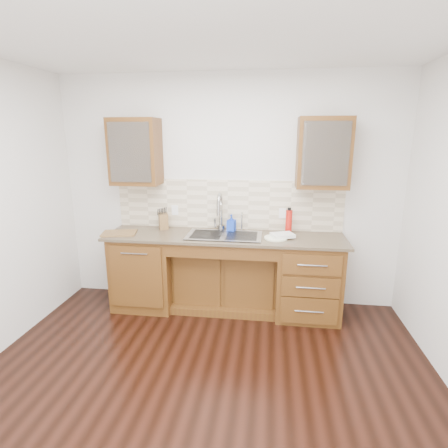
# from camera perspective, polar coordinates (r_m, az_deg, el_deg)

# --- Properties ---
(ground) EXTENTS (4.00, 3.50, 0.10)m
(ground) POSITION_cam_1_polar(r_m,az_deg,el_deg) (3.15, -3.77, -26.53)
(ground) COLOR black
(ceiling) EXTENTS (4.00, 3.50, 0.10)m
(ceiling) POSITION_cam_1_polar(r_m,az_deg,el_deg) (2.50, -5.00, 31.46)
(ceiling) COLOR white
(ceiling) RESTS_ON wall_back
(wall_back) EXTENTS (4.00, 0.10, 2.70)m
(wall_back) POSITION_cam_1_polar(r_m,az_deg,el_deg) (4.22, 0.72, 5.29)
(wall_back) COLOR silver
(wall_back) RESTS_ON ground
(base_cabinet_left) EXTENTS (0.70, 0.62, 0.88)m
(base_cabinet_left) POSITION_cam_1_polar(r_m,az_deg,el_deg) (4.34, -12.57, -7.29)
(base_cabinet_left) COLOR #593014
(base_cabinet_left) RESTS_ON ground
(base_cabinet_center) EXTENTS (1.20, 0.44, 0.70)m
(base_cabinet_center) POSITION_cam_1_polar(r_m,az_deg,el_deg) (4.24, 0.24, -8.78)
(base_cabinet_center) COLOR #593014
(base_cabinet_center) RESTS_ON ground
(base_cabinet_right) EXTENTS (0.70, 0.62, 0.88)m
(base_cabinet_right) POSITION_cam_1_polar(r_m,az_deg,el_deg) (4.11, 13.46, -8.56)
(base_cabinet_right) COLOR #593014
(base_cabinet_right) RESTS_ON ground
(countertop) EXTENTS (2.70, 0.65, 0.03)m
(countertop) POSITION_cam_1_polar(r_m,az_deg,el_deg) (3.95, 0.05, -2.09)
(countertop) COLOR #84705B
(countertop) RESTS_ON base_cabinet_left
(backsplash) EXTENTS (2.70, 0.02, 0.59)m
(backsplash) POSITION_cam_1_polar(r_m,az_deg,el_deg) (4.18, 0.62, 3.20)
(backsplash) COLOR beige
(backsplash) RESTS_ON wall_back
(sink) EXTENTS (0.84, 0.46, 0.19)m
(sink) POSITION_cam_1_polar(r_m,az_deg,el_deg) (3.96, 0.02, -3.12)
(sink) COLOR #9E9EA5
(sink) RESTS_ON countertop
(faucet) EXTENTS (0.04, 0.04, 0.40)m
(faucet) POSITION_cam_1_polar(r_m,az_deg,el_deg) (4.12, -0.52, 1.66)
(faucet) COLOR #999993
(faucet) RESTS_ON countertop
(filter_tap) EXTENTS (0.02, 0.02, 0.24)m
(filter_tap) POSITION_cam_1_polar(r_m,az_deg,el_deg) (4.12, 2.95, 0.50)
(filter_tap) COLOR #999993
(filter_tap) RESTS_ON countertop
(upper_cabinet_left) EXTENTS (0.55, 0.34, 0.75)m
(upper_cabinet_left) POSITION_cam_1_polar(r_m,az_deg,el_deg) (4.21, -14.25, 11.35)
(upper_cabinet_left) COLOR #593014
(upper_cabinet_left) RESTS_ON wall_back
(upper_cabinet_right) EXTENTS (0.55, 0.34, 0.75)m
(upper_cabinet_right) POSITION_cam_1_polar(r_m,az_deg,el_deg) (3.96, 15.91, 11.08)
(upper_cabinet_right) COLOR #593014
(upper_cabinet_right) RESTS_ON wall_back
(outlet_left) EXTENTS (0.08, 0.01, 0.12)m
(outlet_left) POSITION_cam_1_polar(r_m,az_deg,el_deg) (4.31, -8.02, 2.24)
(outlet_left) COLOR white
(outlet_left) RESTS_ON backsplash
(outlet_right) EXTENTS (0.08, 0.01, 0.12)m
(outlet_right) POSITION_cam_1_polar(r_m,az_deg,el_deg) (4.16, 9.52, 1.74)
(outlet_right) COLOR white
(outlet_right) RESTS_ON backsplash
(soap_bottle) EXTENTS (0.11, 0.11, 0.20)m
(soap_bottle) POSITION_cam_1_polar(r_m,az_deg,el_deg) (4.10, 1.21, 0.17)
(soap_bottle) COLOR #163CBF
(soap_bottle) RESTS_ON countertop
(water_bottle) EXTENTS (0.08, 0.08, 0.28)m
(water_bottle) POSITION_cam_1_polar(r_m,az_deg,el_deg) (4.05, 10.52, 0.31)
(water_bottle) COLOR #B6150D
(water_bottle) RESTS_ON countertop
(plate) EXTENTS (0.34, 0.34, 0.01)m
(plate) POSITION_cam_1_polar(r_m,az_deg,el_deg) (3.87, 8.45, -2.25)
(plate) COLOR white
(plate) RESTS_ON countertop
(dish_towel) EXTENTS (0.28, 0.25, 0.04)m
(dish_towel) POSITION_cam_1_polar(r_m,az_deg,el_deg) (3.89, 9.53, -1.80)
(dish_towel) COLOR beige
(dish_towel) RESTS_ON plate
(knife_block) EXTENTS (0.16, 0.19, 0.18)m
(knife_block) POSITION_cam_1_polar(r_m,az_deg,el_deg) (4.29, -9.86, 0.49)
(knife_block) COLOR brown
(knife_block) RESTS_ON countertop
(cutting_board) EXTENTS (0.42, 0.34, 0.02)m
(cutting_board) POSITION_cam_1_polar(r_m,az_deg,el_deg) (4.20, -16.74, -1.41)
(cutting_board) COLOR brown
(cutting_board) RESTS_ON countertop
(cup_left_a) EXTENTS (0.17, 0.17, 0.10)m
(cup_left_a) POSITION_cam_1_polar(r_m,az_deg,el_deg) (4.26, -15.68, 10.65)
(cup_left_a) COLOR white
(cup_left_a) RESTS_ON upper_cabinet_left
(cup_left_b) EXTENTS (0.11, 0.11, 0.09)m
(cup_left_b) POSITION_cam_1_polar(r_m,az_deg,el_deg) (4.17, -12.39, 10.64)
(cup_left_b) COLOR white
(cup_left_b) RESTS_ON upper_cabinet_left
(cup_right_a) EXTENTS (0.13, 0.13, 0.09)m
(cup_right_a) POSITION_cam_1_polar(r_m,az_deg,el_deg) (3.95, 15.21, 10.32)
(cup_right_a) COLOR white
(cup_right_a) RESTS_ON upper_cabinet_right
(cup_right_b) EXTENTS (0.12, 0.12, 0.10)m
(cup_right_b) POSITION_cam_1_polar(r_m,az_deg,el_deg) (3.99, 18.14, 10.22)
(cup_right_b) COLOR silver
(cup_right_b) RESTS_ON upper_cabinet_right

